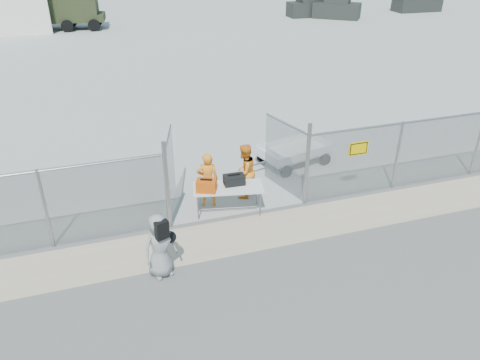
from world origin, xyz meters
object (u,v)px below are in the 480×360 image
object	(u,v)px
folding_table	(228,199)
utility_trailer	(294,153)
security_worker_right	(244,171)
security_worker_left	(208,180)
visitor	(160,246)

from	to	relation	value
folding_table	utility_trailer	xyz separation A→B (m)	(3.04, 2.34, -0.04)
security_worker_right	utility_trailer	bearing A→B (deg)	-177.57
security_worker_right	security_worker_left	bearing A→B (deg)	-24.27
folding_table	security_worker_right	world-z (taller)	security_worker_right
folding_table	security_worker_left	distance (m)	0.82
security_worker_left	visitor	world-z (taller)	security_worker_left
visitor	utility_trailer	bearing A→B (deg)	21.63
folding_table	security_worker_right	xyz separation A→B (m)	(0.71, 0.71, 0.43)
folding_table	security_worker_left	bearing A→B (deg)	141.25
security_worker_left	folding_table	bearing A→B (deg)	141.88
security_worker_right	utility_trailer	xyz separation A→B (m)	(2.33, 1.63, -0.47)
security_worker_left	utility_trailer	size ratio (longest dim) A/B	0.54
visitor	utility_trailer	size ratio (longest dim) A/B	0.53
security_worker_right	utility_trailer	distance (m)	2.88
security_worker_left	utility_trailer	distance (m)	3.95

